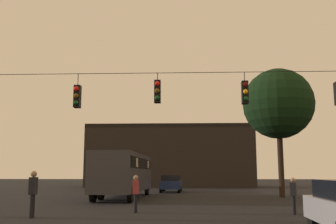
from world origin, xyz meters
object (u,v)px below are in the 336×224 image
Objects in this scene: pedestrian_near_bus at (136,191)px; tree_left_silhouette at (278,104)px; car_far_left at (171,183)px; pedestrian_crossing_center at (293,194)px; pedestrian_crossing_right at (33,191)px; city_bus at (125,171)px.

pedestrian_near_bus is 0.17× the size of tree_left_silhouette.
pedestrian_near_bus is 15.50m from tree_left_silhouette.
car_far_left is 19.69m from pedestrian_crossing_center.
pedestrian_crossing_right is 4.32m from pedestrian_near_bus.
car_far_left is 0.47× the size of tree_left_silhouette.
pedestrian_near_bus reaches higher than car_far_left.
city_bus reaches higher than pedestrian_near_bus.
tree_left_silhouette reaches higher than pedestrian_crossing_center.
car_far_left is at bearing 87.02° from pedestrian_near_bus.
pedestrian_crossing_right is at bearing -170.40° from pedestrian_crossing_center.
tree_left_silhouette reaches higher than pedestrian_near_bus.
car_far_left is 2.72× the size of pedestrian_near_bus.
pedestrian_crossing_center is (8.75, -10.50, -1.02)m from city_bus.
pedestrian_near_bus is (3.74, 2.16, -0.12)m from pedestrian_crossing_right.
car_far_left is 2.45× the size of pedestrian_crossing_right.
car_far_left is 2.90× the size of pedestrian_crossing_center.
pedestrian_crossing_center is at bearing -101.49° from tree_left_silhouette.
pedestrian_crossing_right reaches higher than pedestrian_crossing_center.
pedestrian_near_bus is at bearing -78.66° from city_bus.
pedestrian_crossing_center is 0.16× the size of tree_left_silhouette.
city_bus is 2.52× the size of car_far_left.
pedestrian_crossing_center is (5.76, -18.82, 0.05)m from car_far_left.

